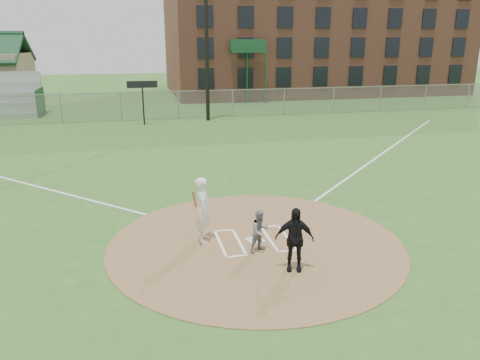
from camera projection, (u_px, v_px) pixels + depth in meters
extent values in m
plane|color=#2E5D1F|center=(256.00, 243.00, 13.41)|extent=(140.00, 140.00, 0.00)
cylinder|color=olive|center=(256.00, 243.00, 13.41)|extent=(8.40, 8.40, 0.02)
cube|color=silver|center=(255.00, 240.00, 13.52)|extent=(0.58, 0.58, 0.03)
cube|color=white|center=(382.00, 154.00, 23.72)|extent=(17.04, 17.04, 0.01)
imported|color=slate|center=(260.00, 231.00, 12.71)|extent=(0.69, 0.62, 1.17)
imported|color=black|center=(294.00, 239.00, 11.62)|extent=(1.05, 0.67, 1.65)
cube|color=white|center=(220.00, 243.00, 13.33)|extent=(0.08, 1.80, 0.01)
cube|color=white|center=(239.00, 242.00, 13.45)|extent=(0.08, 1.80, 0.01)
cube|color=white|center=(224.00, 230.00, 14.23)|extent=(0.62, 0.08, 0.01)
cube|color=white|center=(237.00, 256.00, 12.55)|extent=(0.62, 0.08, 0.01)
cube|color=white|center=(287.00, 237.00, 13.76)|extent=(0.08, 1.80, 0.01)
cube|color=white|center=(269.00, 239.00, 13.64)|extent=(0.08, 1.80, 0.01)
cube|color=white|center=(269.00, 226.00, 14.54)|extent=(0.62, 0.08, 0.01)
cube|color=white|center=(288.00, 251.00, 12.86)|extent=(0.62, 0.08, 0.01)
imported|color=white|center=(203.00, 209.00, 13.28)|extent=(0.59, 0.77, 1.90)
cylinder|color=#97603C|center=(194.00, 199.00, 12.71)|extent=(0.22, 0.60, 0.70)
cube|color=slate|center=(178.00, 105.00, 33.64)|extent=(56.00, 0.03, 2.00)
cube|color=gray|center=(178.00, 91.00, 33.35)|extent=(56.00, 0.06, 0.06)
cube|color=gray|center=(178.00, 105.00, 33.64)|extent=(56.08, 0.08, 2.00)
cube|color=#194728|center=(41.00, 102.00, 35.43)|extent=(0.08, 3.20, 2.00)
cube|color=brown|center=(311.00, 20.00, 50.08)|extent=(30.00, 16.00, 15.00)
cube|color=black|center=(342.00, 18.00, 42.57)|extent=(26.60, 0.10, 12.20)
cube|color=#194728|center=(248.00, 52.00, 40.96)|extent=(3.20, 1.00, 0.15)
cube|color=#194728|center=(247.00, 77.00, 42.08)|extent=(0.12, 0.12, 4.50)
cube|color=#194728|center=(266.00, 78.00, 41.52)|extent=(0.12, 0.12, 4.50)
cube|color=#194728|center=(248.00, 45.00, 40.80)|extent=(3.20, 0.08, 1.00)
cylinder|color=black|center=(206.00, 32.00, 31.68)|extent=(0.26, 0.26, 12.00)
cylinder|color=black|center=(143.00, 106.00, 31.34)|extent=(0.10, 0.10, 2.60)
cube|color=black|center=(142.00, 84.00, 30.94)|extent=(2.00, 0.10, 0.45)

